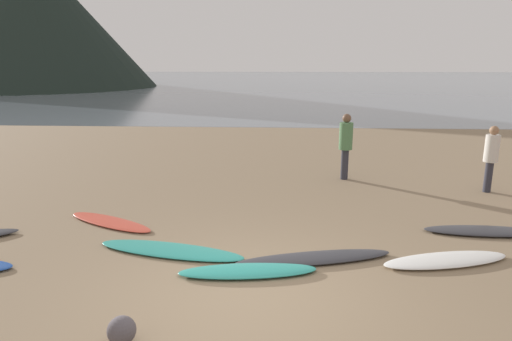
% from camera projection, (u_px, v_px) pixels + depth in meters
% --- Properties ---
extents(ground_plane, '(120.00, 120.00, 0.20)m').
position_uv_depth(ground_plane, '(269.00, 152.00, 15.57)').
color(ground_plane, '#8C7559').
rests_on(ground_plane, ground).
extents(ocean_water, '(140.00, 100.00, 0.01)m').
position_uv_depth(ocean_water, '(278.00, 80.00, 69.10)').
color(ocean_water, slate).
rests_on(ocean_water, ground).
extents(headland_hill, '(26.93, 26.93, 15.55)m').
position_uv_depth(headland_hill, '(30.00, 16.00, 49.68)').
color(headland_hill, black).
rests_on(headland_hill, ground).
extents(surfboard_2, '(2.03, 1.36, 0.06)m').
position_uv_depth(surfboard_2, '(110.00, 222.00, 8.52)').
color(surfboard_2, '#D84C38').
rests_on(surfboard_2, ground).
extents(surfboard_3, '(2.57, 1.09, 0.07)m').
position_uv_depth(surfboard_3, '(171.00, 250.00, 7.24)').
color(surfboard_3, teal).
rests_on(surfboard_3, ground).
extents(surfboard_4, '(2.07, 0.74, 0.10)m').
position_uv_depth(surfboard_4, '(248.00, 271.00, 6.50)').
color(surfboard_4, teal).
rests_on(surfboard_4, ground).
extents(surfboard_5, '(2.55, 1.05, 0.09)m').
position_uv_depth(surfboard_5, '(314.00, 258.00, 6.93)').
color(surfboard_5, '#333338').
rests_on(surfboard_5, ground).
extents(surfboard_6, '(2.13, 1.03, 0.09)m').
position_uv_depth(surfboard_6, '(446.00, 260.00, 6.87)').
color(surfboard_6, white).
rests_on(surfboard_6, ground).
extents(surfboard_7, '(2.19, 0.58, 0.09)m').
position_uv_depth(surfboard_7, '(486.00, 231.00, 8.04)').
color(surfboard_7, '#333338').
rests_on(surfboard_7, ground).
extents(person_0, '(0.32, 0.32, 1.57)m').
position_uv_depth(person_0, '(491.00, 154.00, 10.36)').
color(person_0, '#2D2D38').
rests_on(person_0, ground).
extents(person_2, '(0.35, 0.35, 1.71)m').
position_uv_depth(person_2, '(346.00, 141.00, 11.47)').
color(person_2, '#2D2D38').
rests_on(person_2, ground).
extents(beach_rock_far, '(0.32, 0.32, 0.32)m').
position_uv_depth(beach_rock_far, '(122.00, 330.00, 4.89)').
color(beach_rock_far, '#534C51').
rests_on(beach_rock_far, ground).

